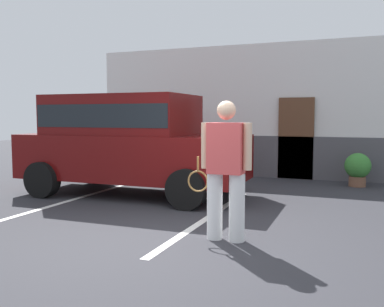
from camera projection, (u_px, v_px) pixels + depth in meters
name	position (u px, v px, depth m)	size (l,w,h in m)	color
ground_plane	(170.00, 243.00, 5.45)	(40.00, 40.00, 0.00)	#2D2D33
parking_stripe_0	(61.00, 203.00, 7.92)	(0.12, 4.40, 0.01)	silver
parking_stripe_1	(209.00, 217.00, 6.84)	(0.12, 4.40, 0.01)	silver
house_frontage	(272.00, 115.00, 11.32)	(10.08, 0.40, 3.54)	white
parked_suv	(129.00, 139.00, 8.76)	(4.63, 2.22, 2.05)	#590C0C
tennis_player_man	(226.00, 169.00, 5.50)	(0.93, 0.29, 1.82)	white
potted_plant_by_porch	(358.00, 168.00, 9.79)	(0.59, 0.59, 0.78)	brown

